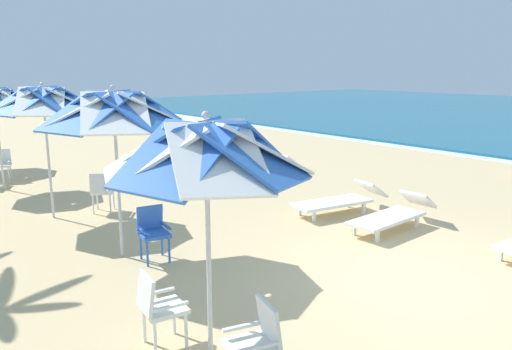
{
  "coord_description": "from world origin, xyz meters",
  "views": [
    {
      "loc": [
        3.69,
        -5.93,
        3.03
      ],
      "look_at": [
        -3.49,
        0.02,
        1.0
      ],
      "focal_mm": 35.01,
      "sensor_mm": 36.0,
      "label": 1
    }
  ],
  "objects_px": {
    "sun_lounger_1": "(393,215)",
    "sun_lounger_3": "(263,169)",
    "plastic_chair_1": "(158,305)",
    "plastic_chair_2": "(153,230)",
    "plastic_chair_3": "(102,190)",
    "plastic_chair_5": "(2,163)",
    "beach_umbrella_2": "(43,101)",
    "sun_lounger_2": "(340,200)",
    "plastic_chair_0": "(256,340)",
    "beach_umbrella_1": "(114,111)",
    "beach_umbrella_0": "(206,152)"
  },
  "relations": [
    {
      "from": "plastic_chair_1",
      "to": "sun_lounger_3",
      "type": "height_order",
      "value": "plastic_chair_1"
    },
    {
      "from": "beach_umbrella_1",
      "to": "sun_lounger_1",
      "type": "bearing_deg",
      "value": 66.78
    },
    {
      "from": "sun_lounger_1",
      "to": "sun_lounger_3",
      "type": "xyz_separation_m",
      "value": [
        -4.9,
        0.94,
        0.0
      ]
    },
    {
      "from": "plastic_chair_1",
      "to": "plastic_chair_2",
      "type": "height_order",
      "value": "same"
    },
    {
      "from": "plastic_chair_3",
      "to": "plastic_chair_5",
      "type": "distance_m",
      "value": 4.68
    },
    {
      "from": "plastic_chair_3",
      "to": "sun_lounger_1",
      "type": "height_order",
      "value": "plastic_chair_3"
    },
    {
      "from": "plastic_chair_2",
      "to": "plastic_chair_5",
      "type": "xyz_separation_m",
      "value": [
        -7.65,
        -0.41,
        0.0
      ]
    },
    {
      "from": "plastic_chair_5",
      "to": "sun_lounger_2",
      "type": "relative_size",
      "value": 0.39
    },
    {
      "from": "plastic_chair_1",
      "to": "beach_umbrella_2",
      "type": "distance_m",
      "value": 6.02
    },
    {
      "from": "plastic_chair_0",
      "to": "plastic_chair_1",
      "type": "relative_size",
      "value": 1.0
    },
    {
      "from": "beach_umbrella_0",
      "to": "sun_lounger_3",
      "type": "height_order",
      "value": "beach_umbrella_0"
    },
    {
      "from": "plastic_chair_3",
      "to": "sun_lounger_2",
      "type": "relative_size",
      "value": 0.39
    },
    {
      "from": "beach_umbrella_0",
      "to": "sun_lounger_1",
      "type": "distance_m",
      "value": 5.66
    },
    {
      "from": "beach_umbrella_0",
      "to": "sun_lounger_1",
      "type": "xyz_separation_m",
      "value": [
        -1.37,
        5.14,
        -1.94
      ]
    },
    {
      "from": "beach_umbrella_0",
      "to": "plastic_chair_2",
      "type": "xyz_separation_m",
      "value": [
        -2.89,
        0.89,
        -1.73
      ]
    },
    {
      "from": "beach_umbrella_0",
      "to": "plastic_chair_0",
      "type": "height_order",
      "value": "beach_umbrella_0"
    },
    {
      "from": "beach_umbrella_2",
      "to": "sun_lounger_3",
      "type": "relative_size",
      "value": 1.26
    },
    {
      "from": "sun_lounger_3",
      "to": "plastic_chair_2",
      "type": "bearing_deg",
      "value": -56.92
    },
    {
      "from": "plastic_chair_2",
      "to": "beach_umbrella_0",
      "type": "bearing_deg",
      "value": -17.06
    },
    {
      "from": "beach_umbrella_0",
      "to": "sun_lounger_2",
      "type": "distance_m",
      "value": 6.16
    },
    {
      "from": "plastic_chair_2",
      "to": "sun_lounger_3",
      "type": "distance_m",
      "value": 6.2
    },
    {
      "from": "plastic_chair_3",
      "to": "sun_lounger_3",
      "type": "distance_m",
      "value": 4.76
    },
    {
      "from": "plastic_chair_3",
      "to": "plastic_chair_5",
      "type": "height_order",
      "value": "same"
    },
    {
      "from": "plastic_chair_3",
      "to": "sun_lounger_3",
      "type": "bearing_deg",
      "value": 93.95
    },
    {
      "from": "plastic_chair_3",
      "to": "sun_lounger_3",
      "type": "xyz_separation_m",
      "value": [
        -0.33,
        4.74,
        -0.22
      ]
    },
    {
      "from": "beach_umbrella_1",
      "to": "plastic_chair_5",
      "type": "height_order",
      "value": "beach_umbrella_1"
    },
    {
      "from": "plastic_chair_0",
      "to": "plastic_chair_1",
      "type": "distance_m",
      "value": 1.28
    },
    {
      "from": "beach_umbrella_0",
      "to": "plastic_chair_3",
      "type": "distance_m",
      "value": 6.33
    },
    {
      "from": "beach_umbrella_1",
      "to": "plastic_chair_1",
      "type": "bearing_deg",
      "value": -17.1
    },
    {
      "from": "plastic_chair_2",
      "to": "sun_lounger_3",
      "type": "relative_size",
      "value": 0.4
    },
    {
      "from": "plastic_chair_0",
      "to": "plastic_chair_3",
      "type": "distance_m",
      "value": 6.73
    },
    {
      "from": "beach_umbrella_0",
      "to": "plastic_chair_3",
      "type": "relative_size",
      "value": 3.02
    },
    {
      "from": "sun_lounger_3",
      "to": "plastic_chair_0",
      "type": "bearing_deg",
      "value": -40.88
    },
    {
      "from": "beach_umbrella_0",
      "to": "sun_lounger_2",
      "type": "bearing_deg",
      "value": 117.73
    },
    {
      "from": "sun_lounger_1",
      "to": "sun_lounger_3",
      "type": "distance_m",
      "value": 4.99
    },
    {
      "from": "plastic_chair_5",
      "to": "sun_lounger_1",
      "type": "distance_m",
      "value": 10.29
    },
    {
      "from": "sun_lounger_2",
      "to": "sun_lounger_3",
      "type": "height_order",
      "value": "same"
    },
    {
      "from": "plastic_chair_1",
      "to": "beach_umbrella_1",
      "type": "bearing_deg",
      "value": 162.9
    },
    {
      "from": "plastic_chair_2",
      "to": "plastic_chair_5",
      "type": "relative_size",
      "value": 1.0
    },
    {
      "from": "beach_umbrella_2",
      "to": "sun_lounger_2",
      "type": "xyz_separation_m",
      "value": [
        3.51,
        4.78,
        -2.08
      ]
    },
    {
      "from": "beach_umbrella_0",
      "to": "plastic_chair_1",
      "type": "xyz_separation_m",
      "value": [
        -0.55,
        -0.3,
        -1.73
      ]
    },
    {
      "from": "sun_lounger_1",
      "to": "sun_lounger_2",
      "type": "relative_size",
      "value": 0.97
    },
    {
      "from": "sun_lounger_2",
      "to": "plastic_chair_0",
      "type": "bearing_deg",
      "value": -56.4
    },
    {
      "from": "plastic_chair_3",
      "to": "plastic_chair_2",
      "type": "bearing_deg",
      "value": -8.37
    },
    {
      "from": "plastic_chair_1",
      "to": "plastic_chair_2",
      "type": "bearing_deg",
      "value": 153.03
    },
    {
      "from": "plastic_chair_5",
      "to": "sun_lounger_3",
      "type": "relative_size",
      "value": 0.4
    },
    {
      "from": "beach_umbrella_2",
      "to": "sun_lounger_1",
      "type": "height_order",
      "value": "beach_umbrella_2"
    },
    {
      "from": "beach_umbrella_2",
      "to": "plastic_chair_5",
      "type": "relative_size",
      "value": 3.16
    },
    {
      "from": "sun_lounger_1",
      "to": "sun_lounger_2",
      "type": "distance_m",
      "value": 1.35
    },
    {
      "from": "plastic_chair_5",
      "to": "sun_lounger_3",
      "type": "bearing_deg",
      "value": 52.67
    }
  ]
}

